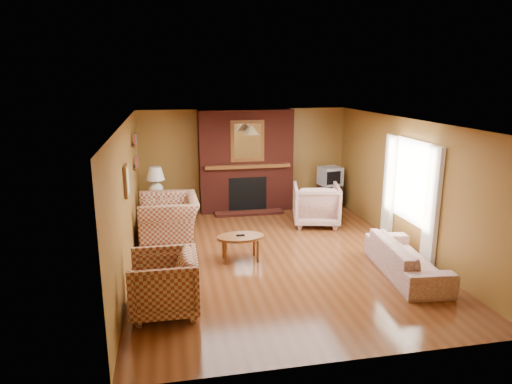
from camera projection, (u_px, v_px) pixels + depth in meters
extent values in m
plane|color=#4F2711|center=(275.00, 255.00, 8.24)|extent=(6.50, 6.50, 0.00)
plane|color=white|center=(276.00, 121.00, 7.66)|extent=(6.50, 6.50, 0.00)
plane|color=brown|center=(244.00, 159.00, 11.04)|extent=(6.50, 0.00, 6.50)
plane|color=brown|center=(346.00, 262.00, 4.86)|extent=(6.50, 0.00, 6.50)
plane|color=brown|center=(127.00, 198.00, 7.48)|extent=(0.00, 6.50, 6.50)
plane|color=brown|center=(407.00, 184.00, 8.42)|extent=(0.00, 6.50, 6.50)
cube|color=#4C1810|center=(246.00, 161.00, 10.80)|extent=(2.20, 0.50, 2.40)
cube|color=black|center=(248.00, 194.00, 10.77)|extent=(0.90, 0.06, 0.80)
cube|color=#4C1810|center=(249.00, 213.00, 10.71)|extent=(1.60, 0.35, 0.06)
cube|color=brown|center=(248.00, 166.00, 10.57)|extent=(2.00, 0.18, 0.08)
cube|color=brown|center=(247.00, 141.00, 10.45)|extent=(0.78, 0.05, 0.95)
cube|color=white|center=(248.00, 141.00, 10.42)|extent=(0.62, 0.02, 0.80)
cube|color=beige|center=(432.00, 206.00, 7.54)|extent=(0.08, 0.35, 2.00)
cube|color=beige|center=(389.00, 186.00, 8.97)|extent=(0.08, 0.35, 2.00)
cube|color=white|center=(412.00, 181.00, 8.20)|extent=(0.03, 1.10, 1.50)
cube|color=brown|center=(135.00, 167.00, 9.26)|extent=(0.06, 0.55, 0.04)
cube|color=brown|center=(134.00, 145.00, 9.15)|extent=(0.06, 0.55, 0.04)
cube|color=brown|center=(126.00, 181.00, 7.12)|extent=(0.04, 0.40, 0.50)
cube|color=beige|center=(128.00, 181.00, 7.12)|extent=(0.01, 0.32, 0.42)
cylinder|color=black|center=(251.00, 120.00, 9.89)|extent=(0.01, 0.01, 0.35)
cone|color=#B06E46|center=(251.00, 130.00, 9.94)|extent=(0.36, 0.36, 0.18)
imported|color=maroon|center=(169.00, 218.00, 8.99)|extent=(1.16, 1.32, 0.85)
imported|color=maroon|center=(164.00, 284.00, 6.14)|extent=(0.93, 0.90, 0.84)
imported|color=beige|center=(407.00, 258.00, 7.36)|extent=(0.92, 1.98, 0.56)
imported|color=beige|center=(316.00, 204.00, 9.87)|extent=(1.16, 1.18, 0.90)
ellipsoid|color=brown|center=(240.00, 237.00, 7.92)|extent=(0.83, 0.51, 0.05)
cube|color=black|center=(240.00, 235.00, 7.91)|extent=(0.15, 0.05, 0.02)
cylinder|color=brown|center=(254.00, 245.00, 8.18)|extent=(0.05, 0.05, 0.40)
cylinder|color=brown|center=(224.00, 247.00, 8.08)|extent=(0.05, 0.05, 0.40)
cylinder|color=brown|center=(258.00, 251.00, 7.87)|extent=(0.05, 0.05, 0.40)
cylinder|color=brown|center=(226.00, 254.00, 7.77)|extent=(0.05, 0.05, 0.40)
cube|color=brown|center=(157.00, 209.00, 10.11)|extent=(0.45, 0.45, 0.57)
sphere|color=silver|center=(156.00, 190.00, 10.00)|extent=(0.32, 0.32, 0.32)
cylinder|color=black|center=(156.00, 182.00, 9.96)|extent=(0.03, 0.03, 0.10)
cone|color=white|center=(155.00, 173.00, 9.91)|extent=(0.40, 0.40, 0.28)
cube|color=black|center=(329.00, 196.00, 11.22)|extent=(0.53, 0.48, 0.57)
cube|color=#9D9FA4|center=(330.00, 176.00, 11.10)|extent=(0.56, 0.55, 0.44)
cube|color=black|center=(334.00, 178.00, 10.87)|extent=(0.37, 0.09, 0.32)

